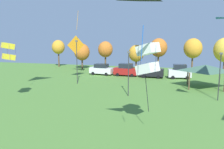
{
  "coord_description": "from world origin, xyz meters",
  "views": [
    {
      "loc": [
        5.12,
        -0.19,
        8.09
      ],
      "look_at": [
        1.42,
        14.08,
        5.62
      ],
      "focal_mm": 38.0,
      "sensor_mm": 36.0,
      "label": 1
    }
  ],
  "objects_px": {
    "treeline_tree_1": "(82,52)",
    "treeline_tree_5": "(193,48)",
    "kite_flying_0": "(82,5)",
    "parked_car_rightmost_in_row": "(180,72)",
    "kite_flying_9": "(76,45)",
    "park_pavilion": "(206,68)",
    "light_post_0": "(220,74)",
    "kite_flying_1": "(148,59)",
    "parked_car_leftmost": "(101,69)",
    "treeline_tree_2": "(105,49)",
    "treeline_tree_4": "(159,48)",
    "kite_flying_11": "(8,51)",
    "kite_flying_10": "(146,9)",
    "treeline_tree_3": "(136,53)",
    "light_post_1": "(77,60)",
    "parked_car_third_from_left": "(152,71)",
    "kite_flying_3": "(215,24)",
    "parked_car_second_from_left": "(126,70)",
    "treeline_tree_0": "(58,47)",
    "light_post_2": "(128,71)"
  },
  "relations": [
    {
      "from": "parked_car_third_from_left",
      "to": "parked_car_second_from_left",
      "type": "bearing_deg",
      "value": 176.66
    },
    {
      "from": "treeline_tree_5",
      "to": "kite_flying_10",
      "type": "bearing_deg",
      "value": -98.04
    },
    {
      "from": "kite_flying_10",
      "to": "treeline_tree_4",
      "type": "height_order",
      "value": "kite_flying_10"
    },
    {
      "from": "kite_flying_11",
      "to": "treeline_tree_1",
      "type": "xyz_separation_m",
      "value": [
        -1.97,
        28.46,
        -2.09
      ]
    },
    {
      "from": "kite_flying_10",
      "to": "light_post_1",
      "type": "bearing_deg",
      "value": 121.84
    },
    {
      "from": "treeline_tree_1",
      "to": "treeline_tree_4",
      "type": "distance_m",
      "value": 17.95
    },
    {
      "from": "kite_flying_3",
      "to": "treeline_tree_5",
      "type": "height_order",
      "value": "kite_flying_3"
    },
    {
      "from": "light_post_1",
      "to": "treeline_tree_4",
      "type": "distance_m",
      "value": 20.38
    },
    {
      "from": "parked_car_third_from_left",
      "to": "treeline_tree_3",
      "type": "relative_size",
      "value": 0.78
    },
    {
      "from": "treeline_tree_1",
      "to": "treeline_tree_3",
      "type": "bearing_deg",
      "value": 2.87
    },
    {
      "from": "light_post_2",
      "to": "treeline_tree_0",
      "type": "bearing_deg",
      "value": 132.76
    },
    {
      "from": "kite_flying_10",
      "to": "kite_flying_11",
      "type": "distance_m",
      "value": 20.56
    },
    {
      "from": "kite_flying_3",
      "to": "treeline_tree_3",
      "type": "bearing_deg",
      "value": 113.56
    },
    {
      "from": "kite_flying_10",
      "to": "treeline_tree_4",
      "type": "relative_size",
      "value": 0.45
    },
    {
      "from": "kite_flying_1",
      "to": "light_post_0",
      "type": "relative_size",
      "value": 0.96
    },
    {
      "from": "kite_flying_10",
      "to": "treeline_tree_1",
      "type": "distance_m",
      "value": 43.67
    },
    {
      "from": "kite_flying_0",
      "to": "kite_flying_1",
      "type": "relative_size",
      "value": 0.78
    },
    {
      "from": "light_post_2",
      "to": "kite_flying_9",
      "type": "bearing_deg",
      "value": 140.25
    },
    {
      "from": "treeline_tree_4",
      "to": "treeline_tree_5",
      "type": "relative_size",
      "value": 1.0
    },
    {
      "from": "kite_flying_9",
      "to": "kite_flying_10",
      "type": "distance_m",
      "value": 30.45
    },
    {
      "from": "kite_flying_11",
      "to": "treeline_tree_1",
      "type": "bearing_deg",
      "value": 93.95
    },
    {
      "from": "kite_flying_9",
      "to": "parked_car_third_from_left",
      "type": "xyz_separation_m",
      "value": [
        13.25,
        5.2,
        -4.98
      ]
    },
    {
      "from": "kite_flying_1",
      "to": "light_post_2",
      "type": "relative_size",
      "value": 0.97
    },
    {
      "from": "light_post_0",
      "to": "treeline_tree_2",
      "type": "bearing_deg",
      "value": 134.2
    },
    {
      "from": "kite_flying_0",
      "to": "parked_car_leftmost",
      "type": "distance_m",
      "value": 13.66
    },
    {
      "from": "treeline_tree_3",
      "to": "light_post_2",
      "type": "bearing_deg",
      "value": -83.77
    },
    {
      "from": "kite_flying_11",
      "to": "parked_car_third_from_left",
      "type": "xyz_separation_m",
      "value": [
        15.2,
        20.93,
        -4.84
      ]
    },
    {
      "from": "kite_flying_1",
      "to": "parked_car_leftmost",
      "type": "height_order",
      "value": "kite_flying_1"
    },
    {
      "from": "treeline_tree_2",
      "to": "treeline_tree_4",
      "type": "distance_m",
      "value": 12.01
    },
    {
      "from": "kite_flying_0",
      "to": "parked_car_third_from_left",
      "type": "bearing_deg",
      "value": 24.5
    },
    {
      "from": "kite_flying_11",
      "to": "treeline_tree_2",
      "type": "relative_size",
      "value": 0.33
    },
    {
      "from": "park_pavilion",
      "to": "treeline_tree_5",
      "type": "height_order",
      "value": "treeline_tree_5"
    },
    {
      "from": "kite_flying_9",
      "to": "treeline_tree_5",
      "type": "xyz_separation_m",
      "value": [
        21.18,
        14.01,
        -1.07
      ]
    },
    {
      "from": "parked_car_second_from_left",
      "to": "treeline_tree_0",
      "type": "relative_size",
      "value": 0.7
    },
    {
      "from": "parked_car_leftmost",
      "to": "treeline_tree_2",
      "type": "relative_size",
      "value": 0.74
    },
    {
      "from": "parked_car_leftmost",
      "to": "treeline_tree_3",
      "type": "bearing_deg",
      "value": 57.4
    },
    {
      "from": "parked_car_third_from_left",
      "to": "treeline_tree_1",
      "type": "distance_m",
      "value": 18.95
    },
    {
      "from": "kite_flying_0",
      "to": "treeline_tree_4",
      "type": "xyz_separation_m",
      "value": [
        12.59,
        12.7,
        -7.86
      ]
    },
    {
      "from": "light_post_0",
      "to": "kite_flying_3",
      "type": "bearing_deg",
      "value": -107.9
    },
    {
      "from": "kite_flying_0",
      "to": "parked_car_rightmost_in_row",
      "type": "height_order",
      "value": "kite_flying_0"
    },
    {
      "from": "kite_flying_3",
      "to": "treeline_tree_1",
      "type": "relative_size",
      "value": 0.4
    },
    {
      "from": "treeline_tree_5",
      "to": "treeline_tree_2",
      "type": "bearing_deg",
      "value": -175.19
    },
    {
      "from": "kite_flying_11",
      "to": "treeline_tree_2",
      "type": "bearing_deg",
      "value": 82.04
    },
    {
      "from": "treeline_tree_3",
      "to": "treeline_tree_4",
      "type": "distance_m",
      "value": 5.27
    },
    {
      "from": "park_pavilion",
      "to": "parked_car_rightmost_in_row",
      "type": "bearing_deg",
      "value": 116.41
    },
    {
      "from": "kite_flying_1",
      "to": "light_post_1",
      "type": "xyz_separation_m",
      "value": [
        -13.43,
        17.01,
        -2.14
      ]
    },
    {
      "from": "light_post_0",
      "to": "parked_car_rightmost_in_row",
      "type": "bearing_deg",
      "value": 106.72
    },
    {
      "from": "treeline_tree_1",
      "to": "treeline_tree_5",
      "type": "height_order",
      "value": "treeline_tree_5"
    },
    {
      "from": "parked_car_third_from_left",
      "to": "parked_car_rightmost_in_row",
      "type": "relative_size",
      "value": 1.05
    },
    {
      "from": "light_post_0",
      "to": "park_pavilion",
      "type": "bearing_deg",
      "value": 95.87
    }
  ]
}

